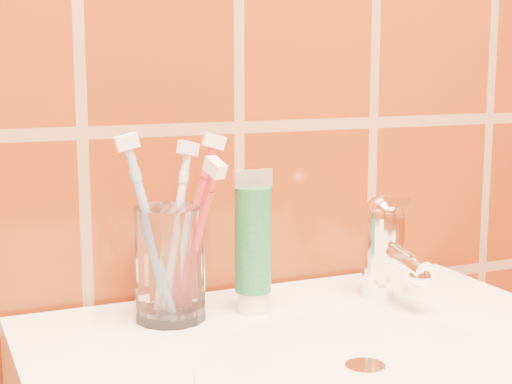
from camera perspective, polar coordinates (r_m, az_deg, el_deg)
name	(u,v)px	position (r m, az deg, el deg)	size (l,w,h in m)	color
glass_tumbler	(170,264)	(0.82, -6.29, -5.20)	(0.07, 0.07, 0.12)	white
toothpaste_tube	(253,246)	(0.84, -0.22, -3.95)	(0.04, 0.04, 0.16)	white
faucet	(386,243)	(0.91, 9.41, -3.69)	(0.05, 0.11, 0.12)	white
toothbrush_0	(196,243)	(0.79, -4.39, -3.74)	(0.04, 0.09, 0.18)	#A52323
toothbrush_1	(191,227)	(0.83, -4.73, -2.53)	(0.07, 0.03, 0.20)	#B12537
toothbrush_2	(151,232)	(0.80, -7.67, -2.88)	(0.07, 0.03, 0.20)	#7CAADE
toothbrush_3	(176,230)	(0.84, -5.85, -2.75)	(0.06, 0.05, 0.19)	silver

